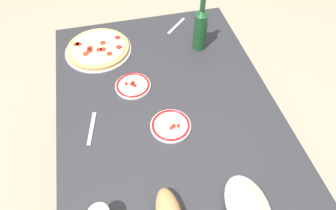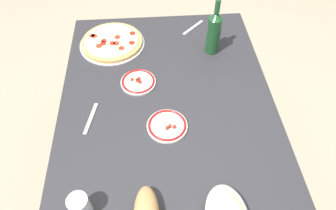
# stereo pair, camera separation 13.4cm
# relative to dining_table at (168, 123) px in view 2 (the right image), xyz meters

# --- Properties ---
(ground_plane) EXTENTS (8.00, 8.00, 0.00)m
(ground_plane) POSITION_rel_dining_table_xyz_m (0.00, 0.00, -0.64)
(ground_plane) COLOR tan
(ground_plane) RESTS_ON ground
(dining_table) EXTENTS (1.42, 0.98, 0.75)m
(dining_table) POSITION_rel_dining_table_xyz_m (0.00, 0.00, 0.00)
(dining_table) COLOR #2D2D33
(dining_table) RESTS_ON ground
(pepperoni_pizza) EXTENTS (0.35, 0.35, 0.03)m
(pepperoni_pizza) POSITION_rel_dining_table_xyz_m (0.47, 0.27, 0.12)
(pepperoni_pizza) COLOR #B7B7BC
(pepperoni_pizza) RESTS_ON dining_table
(wine_bottle) EXTENTS (0.07, 0.07, 0.30)m
(wine_bottle) POSITION_rel_dining_table_xyz_m (0.38, -0.26, 0.23)
(wine_bottle) COLOR #194723
(wine_bottle) RESTS_ON dining_table
(water_glass) EXTENTS (0.07, 0.07, 0.10)m
(water_glass) POSITION_rel_dining_table_xyz_m (-0.44, 0.33, 0.16)
(water_glass) COLOR silver
(water_glass) RESTS_ON dining_table
(side_plate_near) EXTENTS (0.18, 0.18, 0.02)m
(side_plate_near) POSITION_rel_dining_table_xyz_m (-0.10, 0.01, 0.12)
(side_plate_near) COLOR white
(side_plate_near) RESTS_ON dining_table
(side_plate_far) EXTENTS (0.17, 0.17, 0.02)m
(side_plate_far) POSITION_rel_dining_table_xyz_m (0.17, 0.13, 0.12)
(side_plate_far) COLOR white
(side_plate_far) RESTS_ON dining_table
(fork_left) EXTENTS (0.13, 0.13, 0.00)m
(fork_left) POSITION_rel_dining_table_xyz_m (0.58, -0.19, 0.11)
(fork_left) COLOR #B7B7BC
(fork_left) RESTS_ON dining_table
(fork_right) EXTENTS (0.17, 0.05, 0.00)m
(fork_right) POSITION_rel_dining_table_xyz_m (-0.03, 0.34, 0.11)
(fork_right) COLOR #B7B7BC
(fork_right) RESTS_ON dining_table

